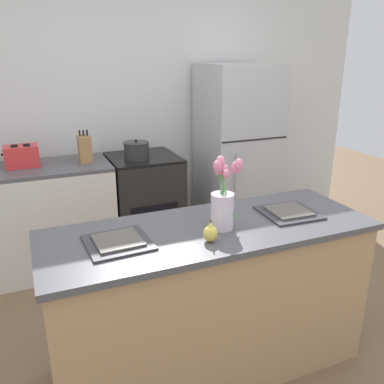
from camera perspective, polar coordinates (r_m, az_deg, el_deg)
name	(u,v)px	position (r m, az deg, el deg)	size (l,w,h in m)	color
ground_plane	(208,363)	(2.68, 2.26, -22.87)	(10.00, 10.00, 0.00)	brown
back_wall	(119,103)	(3.92, -10.25, 12.26)	(5.20, 0.08, 2.70)	silver
kitchen_island	(209,299)	(2.40, 2.40, -14.80)	(1.80, 0.66, 0.90)	tan
back_counter	(9,224)	(3.66, -24.33, -4.13)	(1.68, 0.60, 0.92)	silver
stove_range	(145,205)	(3.78, -6.60, -1.77)	(0.60, 0.61, 0.92)	black
refrigerator	(237,154)	(4.02, 6.33, 5.32)	(0.68, 0.67, 1.70)	#B7BABC
flower_vase	(223,202)	(2.12, 4.38, -1.38)	(0.16, 0.14, 0.39)	silver
pear_figurine	(210,233)	(2.01, 2.59, -5.74)	(0.07, 0.07, 0.12)	#E5CC4C
plate_setting_left	(118,242)	(2.03, -10.35, -6.90)	(0.32, 0.32, 0.02)	#333338
plate_setting_right	(289,212)	(2.42, 13.42, -2.76)	(0.32, 0.32, 0.02)	#333338
toaster	(22,156)	(3.54, -22.79, 4.67)	(0.28, 0.18, 0.17)	red
cooking_pot	(136,150)	(3.55, -7.81, 5.83)	(0.22, 0.22, 0.17)	#2D2D2D
knife_block	(85,149)	(3.51, -14.82, 5.87)	(0.10, 0.14, 0.27)	#A37547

